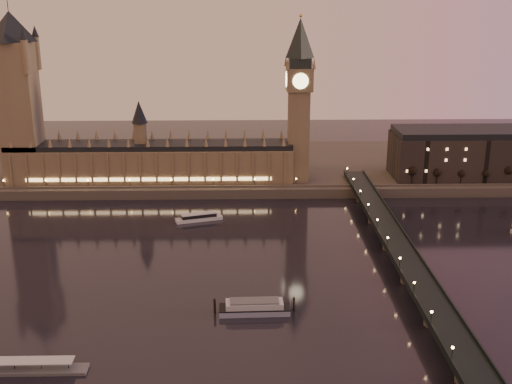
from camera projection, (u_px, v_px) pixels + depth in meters
ground at (204, 266)px, 301.11m from camera, size 700.00×700.00×0.00m
far_embankment at (259, 167)px, 458.01m from camera, size 560.00×130.00×6.00m
palace_of_westminster at (151, 157)px, 408.92m from camera, size 180.00×26.62×52.00m
victoria_tower at (17, 89)px, 393.85m from camera, size 31.68×31.68×118.00m
big_ben at (299, 91)px, 398.09m from camera, size 17.68×17.68×104.00m
westminster_bridge at (399, 254)px, 301.38m from camera, size 13.20×260.00×15.30m
city_block at (509, 151)px, 423.22m from camera, size 155.00×45.00×34.00m
bare_tree_0 at (412, 173)px, 403.40m from camera, size 5.18×5.18×10.54m
bare_tree_1 at (436, 173)px, 403.72m from camera, size 5.18×5.18×10.54m
bare_tree_2 at (459, 172)px, 404.04m from camera, size 5.18×5.18×10.54m
bare_tree_3 at (483, 172)px, 404.36m from camera, size 5.18×5.18×10.54m
bare_tree_4 at (507, 172)px, 404.68m from camera, size 5.18×5.18×10.54m
cruise_boat_a at (199, 217)px, 360.05m from camera, size 26.79×12.93×4.20m
moored_barge at (254, 307)px, 257.20m from camera, size 32.84×8.73×6.02m
pontoon_pier at (30, 368)px, 218.31m from camera, size 38.46×6.41×10.25m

